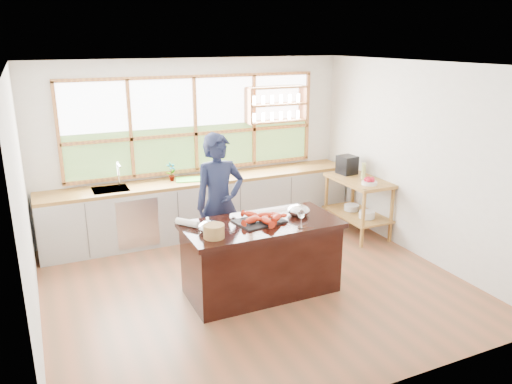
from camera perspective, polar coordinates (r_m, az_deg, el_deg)
ground_plane at (r=6.42m, az=-0.19°, el=-10.47°), size 5.00×5.00×0.00m
room_shell at (r=6.29m, az=-1.94°, el=5.90°), size 5.02×4.52×2.71m
back_counter at (r=7.91m, az=-6.13°, el=-1.56°), size 4.90×0.63×0.90m
right_shelf_unit at (r=7.94m, az=11.63°, el=-0.59°), size 0.62×1.10×0.90m
island at (r=6.06m, az=0.60°, el=-7.46°), size 1.85×0.90×0.90m
cook at (r=6.47m, az=-4.19°, el=-1.38°), size 0.69×0.47×1.85m
potted_plant at (r=7.67m, az=-9.66°, el=2.32°), size 0.18×0.16×0.29m
cutting_board at (r=7.72m, az=-7.66°, el=1.44°), size 0.46×0.38×0.01m
espresso_machine at (r=8.10m, az=10.37°, el=3.07°), size 0.28×0.30×0.29m
wine_bottle at (r=7.84m, az=12.19°, el=2.36°), size 0.08×0.08×0.26m
fruit_bowl at (r=7.58m, az=12.84°, el=1.16°), size 0.23×0.23×0.11m
slate_board at (r=5.91m, az=0.39°, el=-3.35°), size 0.61×0.49×0.02m
lobster_pile at (r=5.87m, az=0.71°, el=-2.97°), size 0.52×0.48×0.08m
mixing_bowl_left at (r=5.61m, az=-5.23°, el=-4.00°), size 0.28×0.28×0.13m
mixing_bowl_right at (r=6.14m, az=4.88°, el=-2.10°), size 0.28×0.28×0.14m
wine_glass at (r=5.69m, az=5.20°, el=-2.61°), size 0.08×0.08×0.22m
wicker_basket at (r=5.45m, az=-4.83°, el=-4.49°), size 0.23×0.23×0.15m
parchment_roll at (r=5.82m, az=-7.84°, el=-3.51°), size 0.25×0.29×0.08m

